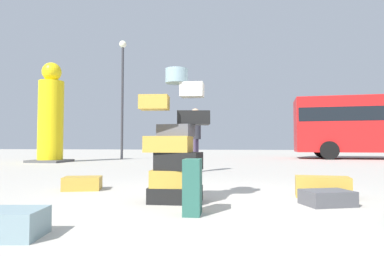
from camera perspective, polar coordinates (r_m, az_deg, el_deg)
name	(u,v)px	position (r m, az deg, el deg)	size (l,w,h in m)	color
ground_plane	(208,205)	(4.34, 2.70, -12.86)	(80.00, 80.00, 0.00)	#ADA89E
suitcase_tower	(176,153)	(4.46, -2.73, -4.18)	(0.89, 0.67, 1.77)	black
suitcase_teal_right_side	(192,187)	(3.72, 0.08, -9.89)	(0.18, 0.32, 0.60)	#26594C
suitcase_tan_left_side	(82,183)	(5.97, -18.04, -8.88)	(0.60, 0.42, 0.22)	#B28C33
suitcase_tan_upright_blue	(322,187)	(5.27, 21.18, -9.26)	(0.74, 0.40, 0.30)	#B28C33
suitcase_slate_foreground_far	(2,224)	(3.26, -29.52, -13.88)	(0.65, 0.41, 0.23)	gray
suitcase_charcoal_foreground_near	(327,198)	(4.62, 21.88, -10.90)	(0.58, 0.43, 0.19)	#4C4C51
person_bearded_onlooker	(195,134)	(9.21, 0.57, -0.98)	(0.30, 0.34, 1.74)	#3F334C
yellow_dummy_statue	(51,117)	(15.45, -22.76, 1.65)	(1.44, 1.44, 4.23)	yellow
parked_bus	(383,123)	(19.71, 29.62, 0.75)	(8.75, 3.16, 3.15)	red
lamp_post	(122,81)	(17.33, -11.67, 7.75)	(0.36, 0.36, 5.95)	#333338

